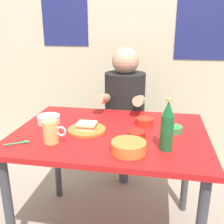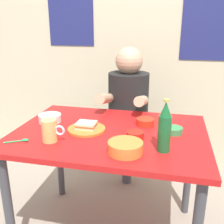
% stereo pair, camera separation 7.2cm
% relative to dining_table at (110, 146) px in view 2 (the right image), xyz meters
% --- Properties ---
extents(wall_back, '(4.40, 0.09, 2.60)m').
position_rel_dining_table_xyz_m(wall_back, '(0.00, 1.05, 0.65)').
color(wall_back, beige).
rests_on(wall_back, ground).
extents(dining_table, '(1.10, 0.80, 0.74)m').
position_rel_dining_table_xyz_m(dining_table, '(0.00, 0.00, 0.00)').
color(dining_table, red).
rests_on(dining_table, ground).
extents(stool, '(0.34, 0.34, 0.45)m').
position_rel_dining_table_xyz_m(stool, '(0.00, 0.63, -0.30)').
color(stool, '#4C4C51').
rests_on(stool, ground).
extents(person_seated, '(0.33, 0.56, 0.72)m').
position_rel_dining_table_xyz_m(person_seated, '(0.00, 0.62, 0.12)').
color(person_seated, black).
rests_on(person_seated, stool).
extents(plate_orange, '(0.22, 0.22, 0.01)m').
position_rel_dining_table_xyz_m(plate_orange, '(-0.14, -0.02, 0.10)').
color(plate_orange, orange).
rests_on(plate_orange, dining_table).
extents(sandwich, '(0.11, 0.09, 0.04)m').
position_rel_dining_table_xyz_m(sandwich, '(-0.14, -0.02, 0.13)').
color(sandwich, beige).
rests_on(sandwich, plate_orange).
extents(beer_mug, '(0.13, 0.08, 0.12)m').
position_rel_dining_table_xyz_m(beer_mug, '(-0.27, -0.21, 0.15)').
color(beer_mug, '#D1BC66').
rests_on(beer_mug, dining_table).
extents(beer_bottle, '(0.06, 0.06, 0.26)m').
position_rel_dining_table_xyz_m(beer_bottle, '(0.31, -0.19, 0.21)').
color(beer_bottle, '#19602D').
rests_on(beer_bottle, dining_table).
extents(rice_bowl_white, '(0.14, 0.14, 0.05)m').
position_rel_dining_table_xyz_m(rice_bowl_white, '(-0.40, 0.06, 0.12)').
color(rice_bowl_white, silver).
rests_on(rice_bowl_white, dining_table).
extents(dip_bowl_green, '(0.10, 0.10, 0.03)m').
position_rel_dining_table_xyz_m(dip_bowl_green, '(0.36, 0.05, 0.11)').
color(dip_bowl_green, '#388C4C').
rests_on(dip_bowl_green, dining_table).
extents(soup_bowl_orange, '(0.17, 0.17, 0.05)m').
position_rel_dining_table_xyz_m(soup_bowl_orange, '(0.13, -0.25, 0.12)').
color(soup_bowl_orange, orange).
rests_on(soup_bowl_orange, dining_table).
extents(sambal_bowl_red, '(0.10, 0.10, 0.03)m').
position_rel_dining_table_xyz_m(sambal_bowl_red, '(0.15, -0.06, 0.11)').
color(sambal_bowl_red, '#B21E14').
rests_on(sambal_bowl_red, dining_table).
extents(sauce_bowl_chili, '(0.11, 0.11, 0.04)m').
position_rel_dining_table_xyz_m(sauce_bowl_chili, '(0.19, 0.15, 0.12)').
color(sauce_bowl_chili, red).
rests_on(sauce_bowl_chili, dining_table).
extents(spoon, '(0.11, 0.07, 0.01)m').
position_rel_dining_table_xyz_m(spoon, '(-0.42, -0.25, 0.10)').
color(spoon, '#26A559').
rests_on(spoon, dining_table).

